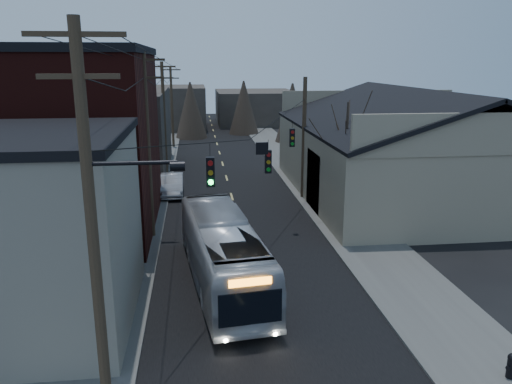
# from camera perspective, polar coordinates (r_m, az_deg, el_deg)

# --- Properties ---
(road_surface) EXTENTS (9.00, 110.00, 0.02)m
(road_surface) POSITION_cam_1_polar(r_m,az_deg,el_deg) (40.02, -3.20, 0.96)
(road_surface) COLOR black
(road_surface) RESTS_ON ground
(sidewalk_left) EXTENTS (4.00, 110.00, 0.12)m
(sidewalk_left) POSITION_cam_1_polar(r_m,az_deg,el_deg) (40.14, -12.51, 0.75)
(sidewalk_left) COLOR #474744
(sidewalk_left) RESTS_ON ground
(sidewalk_right) EXTENTS (4.00, 110.00, 0.12)m
(sidewalk_right) POSITION_cam_1_polar(r_m,az_deg,el_deg) (40.92, 5.92, 1.29)
(sidewalk_right) COLOR #474744
(sidewalk_right) RESTS_ON ground
(building_clapboard) EXTENTS (8.00, 8.00, 7.00)m
(building_clapboard) POSITION_cam_1_polar(r_m,az_deg,el_deg) (19.90, -25.85, -4.43)
(building_clapboard) COLOR gray
(building_clapboard) RESTS_ON ground
(building_brick) EXTENTS (10.00, 12.00, 10.00)m
(building_brick) POSITION_cam_1_polar(r_m,az_deg,el_deg) (30.11, -21.44, 5.08)
(building_brick) COLOR black
(building_brick) RESTS_ON ground
(building_left_far) EXTENTS (9.00, 14.00, 7.00)m
(building_left_far) POSITION_cam_1_polar(r_m,az_deg,el_deg) (45.74, -15.82, 6.62)
(building_left_far) COLOR #342F2A
(building_left_far) RESTS_ON ground
(warehouse) EXTENTS (16.16, 20.60, 7.73)m
(warehouse) POSITION_cam_1_polar(r_m,az_deg,el_deg) (37.77, 17.39, 3.65)
(warehouse) COLOR gray
(warehouse) RESTS_ON ground
(building_far_left) EXTENTS (10.00, 12.00, 6.00)m
(building_far_left) POSITION_cam_1_polar(r_m,az_deg,el_deg) (74.16, -9.76, 9.49)
(building_far_left) COLOR #342F2A
(building_far_left) RESTS_ON ground
(building_far_right) EXTENTS (12.00, 14.00, 5.00)m
(building_far_right) POSITION_cam_1_polar(r_m,az_deg,el_deg) (79.66, -0.07, 9.69)
(building_far_right) COLOR #342F2A
(building_far_right) RESTS_ON ground
(bare_tree) EXTENTS (0.40, 0.40, 7.20)m
(bare_tree) POSITION_cam_1_polar(r_m,az_deg,el_deg) (30.72, 10.17, 3.39)
(bare_tree) COLOR black
(bare_tree) RESTS_ON ground
(utility_lines) EXTENTS (11.24, 45.28, 10.50)m
(utility_lines) POSITION_cam_1_polar(r_m,az_deg,el_deg) (33.26, -8.05, 6.70)
(utility_lines) COLOR #382B1E
(utility_lines) RESTS_ON ground
(bus) EXTENTS (3.76, 10.98, 3.00)m
(bus) POSITION_cam_1_polar(r_m,az_deg,el_deg) (21.82, -3.81, -6.88)
(bus) COLOR #A7ABB3
(bus) RESTS_ON ground
(parked_car) EXTENTS (1.68, 4.61, 1.51)m
(parked_car) POSITION_cam_1_polar(r_m,az_deg,el_deg) (37.01, -9.58, 0.82)
(parked_car) COLOR #9C9EA3
(parked_car) RESTS_ON ground
(fire_hydrant) EXTENTS (0.40, 0.28, 0.82)m
(fire_hydrant) POSITION_cam_1_polar(r_m,az_deg,el_deg) (17.89, 27.16, -17.16)
(fire_hydrant) COLOR black
(fire_hydrant) RESTS_ON sidewalk_right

